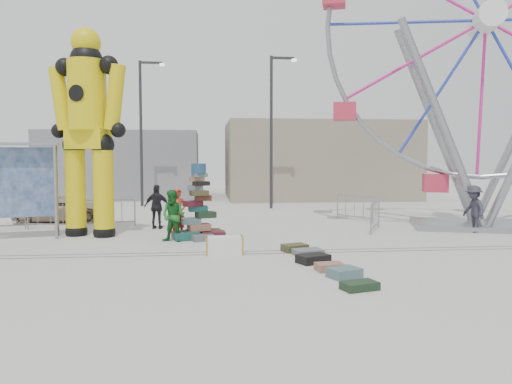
{
  "coord_description": "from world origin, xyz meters",
  "views": [
    {
      "loc": [
        -0.48,
        -13.21,
        2.72
      ],
      "look_at": [
        1.14,
        2.68,
        1.6
      ],
      "focal_mm": 35.0,
      "sensor_mm": 36.0,
      "label": 1
    }
  ],
  "objects": [
    {
      "name": "row_case_5",
      "position": [
        2.66,
        -3.4,
        0.08
      ],
      "size": [
        0.83,
        0.63,
        0.17
      ],
      "primitive_type": "cube",
      "rotation": [
        0.0,
        0.0,
        0.28
      ],
      "color": "#1C331D",
      "rests_on": "ground"
    },
    {
      "name": "suitcase_tower",
      "position": [
        -0.72,
        3.51,
        0.7
      ],
      "size": [
        1.84,
        1.61,
        2.51
      ],
      "rotation": [
        0.0,
        0.0,
        0.22
      ],
      "color": "#1C554F",
      "rests_on": "ground"
    },
    {
      "name": "parked_suv",
      "position": [
        -6.45,
        8.37,
        0.55
      ],
      "size": [
        4.05,
        2.1,
        1.09
      ],
      "primitive_type": "imported",
      "rotation": [
        0.0,
        0.0,
        1.65
      ],
      "color": "tan",
      "rests_on": "ground"
    },
    {
      "name": "pedestrian_red",
      "position": [
        -1.41,
        3.9,
        0.83
      ],
      "size": [
        0.72,
        0.63,
        1.65
      ],
      "primitive_type": "imported",
      "rotation": [
        0.0,
        0.0,
        0.47
      ],
      "color": "#B62D1A",
      "rests_on": "ground"
    },
    {
      "name": "building_right",
      "position": [
        7.0,
        20.0,
        2.5
      ],
      "size": [
        12.0,
        8.0,
        5.0
      ],
      "primitive_type": "cube",
      "color": "gray",
      "rests_on": "ground"
    },
    {
      "name": "ground",
      "position": [
        0.0,
        0.0,
        0.0
      ],
      "size": [
        90.0,
        90.0,
        0.0
      ],
      "primitive_type": "plane",
      "color": "#9E9E99",
      "rests_on": "ground"
    },
    {
      "name": "barricade_wheel_back",
      "position": [
        5.87,
        7.49,
        0.55
      ],
      "size": [
        1.1,
        1.77,
        1.1
      ],
      "primitive_type": null,
      "rotation": [
        0.0,
        0.0,
        -1.04
      ],
      "color": "gray",
      "rests_on": "ground"
    },
    {
      "name": "pedestrian_grey",
      "position": [
        9.15,
        3.77,
        0.85
      ],
      "size": [
        0.71,
        1.15,
        1.71
      ],
      "primitive_type": "imported",
      "rotation": [
        0.0,
        0.0,
        -1.5
      ],
      "color": "#2B2937",
      "rests_on": "ground"
    },
    {
      "name": "barricade_wheel_front",
      "position": [
        5.74,
        4.51,
        0.55
      ],
      "size": [
        1.0,
        1.82,
        1.1
      ],
      "primitive_type": null,
      "rotation": [
        0.0,
        0.0,
        1.1
      ],
      "color": "gray",
      "rests_on": "ground"
    },
    {
      "name": "steamer_trunk",
      "position": [
        0.04,
        0.69,
        0.24
      ],
      "size": [
        1.04,
        0.61,
        0.48
      ],
      "primitive_type": "cube",
      "rotation": [
        0.0,
        0.0,
        0.01
      ],
      "color": "silver",
      "rests_on": "ground"
    },
    {
      "name": "track_line_far",
      "position": [
        0.0,
        1.0,
        0.0
      ],
      "size": [
        40.0,
        0.04,
        0.01
      ],
      "primitive_type": "cube",
      "color": "#47443F",
      "rests_on": "ground"
    },
    {
      "name": "building_left",
      "position": [
        -6.0,
        22.0,
        2.2
      ],
      "size": [
        10.0,
        8.0,
        4.4
      ],
      "primitive_type": "cube",
      "color": "gray",
      "rests_on": "ground"
    },
    {
      "name": "row_case_2",
      "position": [
        2.27,
        -0.75,
        0.11
      ],
      "size": [
        0.94,
        0.8,
        0.22
      ],
      "primitive_type": "cube",
      "rotation": [
        0.0,
        0.0,
        0.41
      ],
      "color": "black",
      "rests_on": "ground"
    },
    {
      "name": "track_line_near",
      "position": [
        0.0,
        0.6,
        0.0
      ],
      "size": [
        40.0,
        0.04,
        0.01
      ],
      "primitive_type": "cube",
      "color": "#47443F",
      "rests_on": "ground"
    },
    {
      "name": "pedestrian_black",
      "position": [
        -2.31,
        5.89,
        0.84
      ],
      "size": [
        1.05,
        0.59,
        1.69
      ],
      "primitive_type": "imported",
      "rotation": [
        0.0,
        0.0,
        2.95
      ],
      "color": "black",
      "rests_on": "ground"
    },
    {
      "name": "barricade_dummy_b",
      "position": [
        -6.35,
        6.3,
        0.55
      ],
      "size": [
        1.98,
        0.47,
        1.1
      ],
      "primitive_type": null,
      "rotation": [
        0.0,
        0.0,
        -0.19
      ],
      "color": "gray",
      "rests_on": "ground"
    },
    {
      "name": "ferris_wheel",
      "position": [
        10.04,
        4.9,
        6.84
      ],
      "size": [
        11.48,
        4.27,
        13.88
      ],
      "rotation": [
        0.0,
        0.0,
        -0.3
      ],
      "color": "gray",
      "rests_on": "ground"
    },
    {
      "name": "crash_test_dummy",
      "position": [
        -4.44,
        4.35,
        3.84
      ],
      "size": [
        2.87,
        1.43,
        7.29
      ],
      "rotation": [
        0.0,
        0.0,
        -0.34
      ],
      "color": "black",
      "rests_on": "ground"
    },
    {
      "name": "row_case_1",
      "position": [
        2.34,
        0.24,
        0.09
      ],
      "size": [
        0.88,
        0.71,
        0.18
      ],
      "primitive_type": "cube",
      "rotation": [
        0.0,
        0.0,
        0.2
      ],
      "color": "slate",
      "rests_on": "ground"
    },
    {
      "name": "row_case_3",
      "position": [
        2.47,
        -1.66,
        0.09
      ],
      "size": [
        0.71,
        0.54,
        0.19
      ],
      "primitive_type": "cube",
      "rotation": [
        0.0,
        0.0,
        0.13
      ],
      "color": "#9C684F",
      "rests_on": "ground"
    },
    {
      "name": "barricade_dummy_c",
      "position": [
        -4.24,
        6.6,
        0.55
      ],
      "size": [
        1.96,
        0.6,
        1.1
      ],
      "primitive_type": null,
      "rotation": [
        0.0,
        0.0,
        0.25
      ],
      "color": "gray",
      "rests_on": "ground"
    },
    {
      "name": "row_case_4",
      "position": [
        2.64,
        -2.36,
        0.11
      ],
      "size": [
        0.84,
        0.75,
        0.22
      ],
      "primitive_type": "cube",
      "rotation": [
        0.0,
        0.0,
        0.39
      ],
      "color": "slate",
      "rests_on": "ground"
    },
    {
      "name": "row_case_0",
      "position": [
        2.08,
        0.86,
        0.1
      ],
      "size": [
        0.82,
        0.69,
        0.21
      ],
      "primitive_type": "cube",
      "rotation": [
        0.0,
        0.0,
        0.34
      ],
      "color": "#444322",
      "rests_on": "ground"
    },
    {
      "name": "lamp_post_right",
      "position": [
        3.09,
        13.0,
        4.48
      ],
      "size": [
        1.41,
        0.25,
        8.0
      ],
      "color": "#2D2D30",
      "rests_on": "ground"
    },
    {
      "name": "pedestrian_green",
      "position": [
        -1.51,
        2.87,
        0.84
      ],
      "size": [
        0.99,
        0.9,
        1.67
      ],
      "primitive_type": "imported",
      "rotation": [
        0.0,
        0.0,
        -0.39
      ],
      "color": "#186222",
      "rests_on": "ground"
    },
    {
      "name": "lamp_post_left",
      "position": [
        -3.91,
        15.0,
        4.48
      ],
      "size": [
        1.41,
        0.25,
        8.0
      ],
      "color": "#2D2D30",
      "rests_on": "ground"
    }
  ]
}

